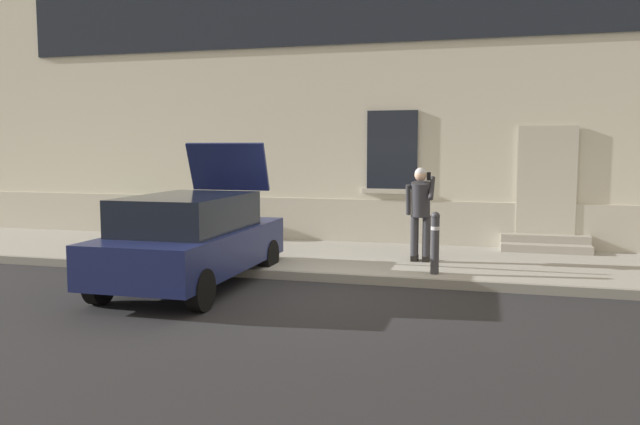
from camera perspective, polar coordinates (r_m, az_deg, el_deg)
ground_plane at (r=9.87m, az=-1.01°, el=-7.33°), size 80.00×80.00×0.00m
sidewalk at (r=12.51m, az=2.62°, el=-4.16°), size 24.00×3.60×0.15m
curb_edge at (r=10.74m, az=0.41°, el=-5.83°), size 24.00×0.12×0.15m
building_facade at (r=14.83m, az=4.89°, el=11.55°), size 24.00×1.52×7.50m
entrance_stoop at (r=13.73m, az=19.56°, el=-2.72°), size 1.75×0.64×0.32m
hatchback_car_navy at (r=10.42m, az=-11.40°, el=-2.27°), size 1.82×4.08×2.34m
bollard_near_person at (r=10.72m, az=10.29°, el=-2.49°), size 0.15×0.15×1.04m
bollard_far_left at (r=11.95m, az=-11.44°, el=-1.65°), size 0.15×0.15×1.04m
person_on_phone at (r=11.75m, az=9.01°, el=0.39°), size 0.51×0.51×1.74m
planter_charcoal at (r=15.91m, az=-16.33°, el=-0.31°), size 0.44×0.44×0.86m
planter_olive at (r=14.82m, az=-8.77°, el=-0.59°), size 0.44×0.44×0.86m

